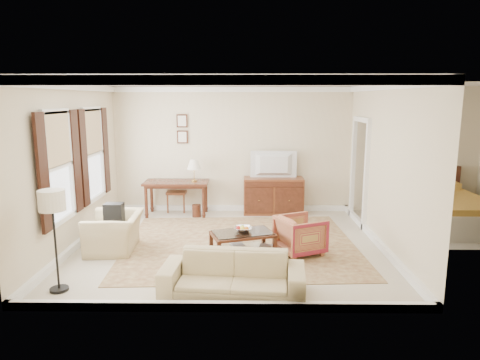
{
  "coord_description": "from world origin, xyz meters",
  "views": [
    {
      "loc": [
        0.29,
        -7.43,
        2.62
      ],
      "look_at": [
        0.2,
        0.3,
        1.15
      ],
      "focal_mm": 32.0,
      "sensor_mm": 36.0,
      "label": 1
    }
  ],
  "objects_px": {
    "sofa": "(233,268)",
    "striped_armchair": "(300,233)",
    "tv": "(274,156)",
    "club_armchair": "(114,226)",
    "writing_desk": "(176,186)",
    "coffee_table": "(243,238)",
    "sideboard": "(273,196)"
  },
  "relations": [
    {
      "from": "sofa",
      "to": "striped_armchair",
      "type": "bearing_deg",
      "value": 60.01
    },
    {
      "from": "writing_desk",
      "to": "coffee_table",
      "type": "bearing_deg",
      "value": -59.9
    },
    {
      "from": "writing_desk",
      "to": "club_armchair",
      "type": "distance_m",
      "value": 2.46
    },
    {
      "from": "sofa",
      "to": "coffee_table",
      "type": "bearing_deg",
      "value": 90.21
    },
    {
      "from": "sideboard",
      "to": "sofa",
      "type": "xyz_separation_m",
      "value": [
        -0.82,
        -4.2,
        -0.04
      ]
    },
    {
      "from": "sideboard",
      "to": "sofa",
      "type": "relative_size",
      "value": 0.71
    },
    {
      "from": "tv",
      "to": "club_armchair",
      "type": "bearing_deg",
      "value": 40.28
    },
    {
      "from": "writing_desk",
      "to": "sofa",
      "type": "height_order",
      "value": "writing_desk"
    },
    {
      "from": "writing_desk",
      "to": "club_armchair",
      "type": "xyz_separation_m",
      "value": [
        -0.72,
        -2.34,
        -0.23
      ]
    },
    {
      "from": "tv",
      "to": "coffee_table",
      "type": "bearing_deg",
      "value": 75.89
    },
    {
      "from": "tv",
      "to": "writing_desk",
      "type": "bearing_deg",
      "value": 3.81
    },
    {
      "from": "tv",
      "to": "sofa",
      "type": "relative_size",
      "value": 0.52
    },
    {
      "from": "tv",
      "to": "sofa",
      "type": "xyz_separation_m",
      "value": [
        -0.82,
        -4.18,
        -0.97
      ]
    },
    {
      "from": "sideboard",
      "to": "club_armchair",
      "type": "bearing_deg",
      "value": -139.49
    },
    {
      "from": "tv",
      "to": "club_armchair",
      "type": "distance_m",
      "value": 3.95
    },
    {
      "from": "coffee_table",
      "to": "club_armchair",
      "type": "height_order",
      "value": "club_armchair"
    },
    {
      "from": "striped_armchair",
      "to": "tv",
      "type": "bearing_deg",
      "value": -17.88
    },
    {
      "from": "sideboard",
      "to": "sofa",
      "type": "bearing_deg",
      "value": -101.02
    },
    {
      "from": "sofa",
      "to": "sideboard",
      "type": "bearing_deg",
      "value": 84.18
    },
    {
      "from": "sofa",
      "to": "club_armchair",
      "type": "bearing_deg",
      "value": 146.47
    },
    {
      "from": "sideboard",
      "to": "writing_desk",
      "type": "bearing_deg",
      "value": -175.67
    },
    {
      "from": "tv",
      "to": "club_armchair",
      "type": "height_order",
      "value": "tv"
    },
    {
      "from": "sideboard",
      "to": "club_armchair",
      "type": "height_order",
      "value": "club_armchair"
    },
    {
      "from": "sideboard",
      "to": "coffee_table",
      "type": "xyz_separation_m",
      "value": [
        -0.69,
        -2.78,
        -0.09
      ]
    },
    {
      "from": "striped_armchair",
      "to": "sofa",
      "type": "bearing_deg",
      "value": 120.45
    },
    {
      "from": "writing_desk",
      "to": "coffee_table",
      "type": "distance_m",
      "value": 3.04
    },
    {
      "from": "sideboard",
      "to": "tv",
      "type": "distance_m",
      "value": 0.92
    },
    {
      "from": "writing_desk",
      "to": "tv",
      "type": "xyz_separation_m",
      "value": [
        2.21,
        0.15,
        0.67
      ]
    },
    {
      "from": "club_armchair",
      "to": "tv",
      "type": "bearing_deg",
      "value": 127.41
    },
    {
      "from": "sideboard",
      "to": "striped_armchair",
      "type": "relative_size",
      "value": 1.88
    },
    {
      "from": "coffee_table",
      "to": "sofa",
      "type": "bearing_deg",
      "value": -94.99
    },
    {
      "from": "coffee_table",
      "to": "striped_armchair",
      "type": "height_order",
      "value": "striped_armchair"
    }
  ]
}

